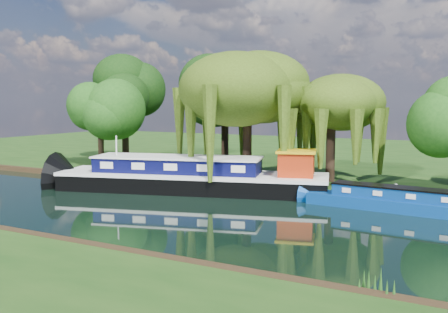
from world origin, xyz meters
The scene contains 13 objects.
ground centered at (0.00, 0.00, 0.00)m, with size 120.00×120.00×0.00m, color black.
far_bank centered at (0.00, 34.00, 0.23)m, with size 120.00×52.00×0.45m, color #15370F.
dutch_barge centered at (-5.17, 6.97, 1.05)m, with size 20.46×9.75×4.22m.
narrowboat centered at (9.27, 7.01, 0.58)m, with size 11.19×2.71×1.62m.
red_dinghy centered at (-8.70, 6.82, 0.00)m, with size 2.19×3.07×0.64m, color #9F270B.
willow_left centered at (-2.68, 10.95, 7.42)m, with size 8.00×8.00×9.59m.
willow_right centered at (3.25, 13.52, 5.90)m, with size 6.13×6.13×7.47m.
tree_far_left centered at (-18.74, 12.12, 5.95)m, with size 4.98×4.98×8.03m.
tree_far_back centered at (-19.43, 16.61, 7.36)m, with size 5.90×5.90×9.93m.
tree_far_mid centered at (-7.62, 16.53, 7.09)m, with size 5.90×5.90×9.65m.
lamppost centered at (0.50, 10.50, 2.42)m, with size 0.36×0.36×2.56m.
mooring_posts centered at (-0.50, 8.40, 0.95)m, with size 19.16×0.16×1.00m.
reeds_near centered at (6.87, -7.57, 0.55)m, with size 33.70×1.50×1.10m.
Camera 1 is at (14.05, -24.30, 6.64)m, focal length 40.00 mm.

